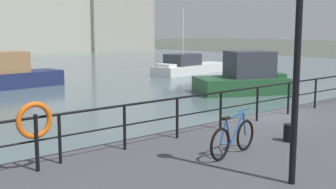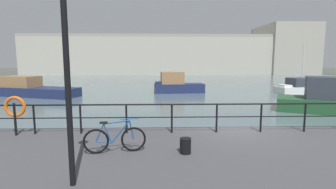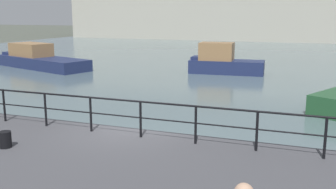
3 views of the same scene
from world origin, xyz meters
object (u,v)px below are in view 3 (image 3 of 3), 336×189
harbor_building (325,9)px  moored_small_launch (223,61)px  moored_blue_motorboat (39,59)px  mooring_bollard (5,140)px

harbor_building → moored_small_launch: harbor_building is taller
moored_blue_motorboat → moored_small_launch: moored_small_launch is taller
harbor_building → moored_small_launch: 43.62m
mooring_bollard → moored_small_launch: bearing=86.9°
moored_small_launch → mooring_bollard: moored_small_launch is taller
moored_blue_motorboat → mooring_bollard: size_ratio=22.52×
moored_blue_motorboat → moored_small_launch: size_ratio=1.77×
moored_blue_motorboat → mooring_bollard: bearing=144.8°
moored_blue_motorboat → harbor_building: bearing=-98.2°
harbor_building → moored_small_launch: bearing=-99.9°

